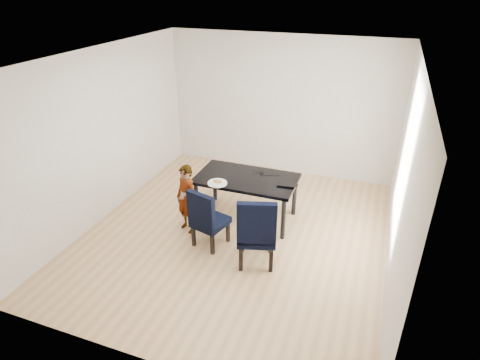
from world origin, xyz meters
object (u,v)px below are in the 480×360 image
(chair_right, at_px, (257,229))
(plate, at_px, (217,183))
(dining_table, at_px, (246,198))
(laptop, at_px, (288,184))
(chair_left, at_px, (210,217))
(child, at_px, (187,199))

(chair_right, bearing_deg, plate, 124.62)
(dining_table, bearing_deg, laptop, -0.80)
(chair_left, bearing_deg, laptop, 57.64)
(chair_right, bearing_deg, child, 146.05)
(dining_table, height_order, plate, plate)
(chair_right, distance_m, child, 1.31)
(chair_right, relative_size, plate, 3.55)
(child, bearing_deg, chair_left, -0.33)
(dining_table, xyz_separation_m, chair_left, (-0.26, -0.87, 0.10))
(chair_left, height_order, child, child)
(plate, relative_size, laptop, 0.95)
(chair_left, height_order, laptop, chair_left)
(chair_left, distance_m, chair_right, 0.78)
(dining_table, bearing_deg, plate, -135.43)
(laptop, bearing_deg, dining_table, -4.90)
(dining_table, relative_size, chair_left, 1.70)
(chair_left, bearing_deg, dining_table, 88.61)
(chair_right, distance_m, plate, 1.12)
(dining_table, height_order, chair_right, chair_right)
(chair_right, bearing_deg, chair_left, 150.99)
(chair_right, xyz_separation_m, plate, (-0.86, 0.68, 0.22))
(dining_table, bearing_deg, chair_left, -106.53)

